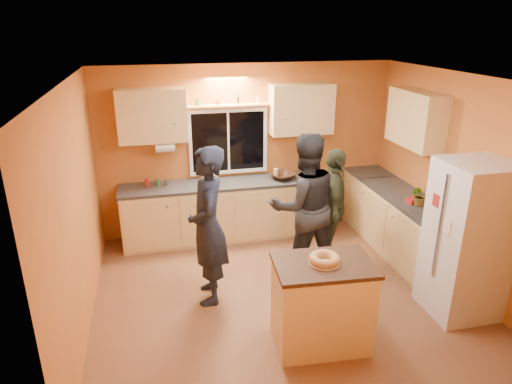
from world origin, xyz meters
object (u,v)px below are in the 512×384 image
object	(u,v)px
refrigerator	(467,240)
island	(322,303)
person_left	(208,226)
person_center	(304,206)
person_right	(333,207)

from	to	relation	value
refrigerator	island	distance (m)	1.82
refrigerator	person_left	bearing A→B (deg)	161.94
person_center	person_right	distance (m)	0.57
refrigerator	person_left	distance (m)	2.91
island	person_left	size ratio (longest dim) A/B	0.54
refrigerator	island	xyz separation A→B (m)	(-1.76, -0.19, -0.42)
refrigerator	person_right	bearing A→B (deg)	124.31
person_center	person_left	bearing A→B (deg)	10.53
person_left	island	bearing A→B (deg)	46.05
refrigerator	person_center	xyz separation A→B (m)	(-1.49, 1.23, 0.05)
person_center	person_right	xyz separation A→B (m)	(0.50, 0.23, -0.14)
person_right	refrigerator	bearing A→B (deg)	-129.19
refrigerator	island	world-z (taller)	refrigerator
refrigerator	person_center	world-z (taller)	person_center
person_left	person_center	world-z (taller)	person_center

